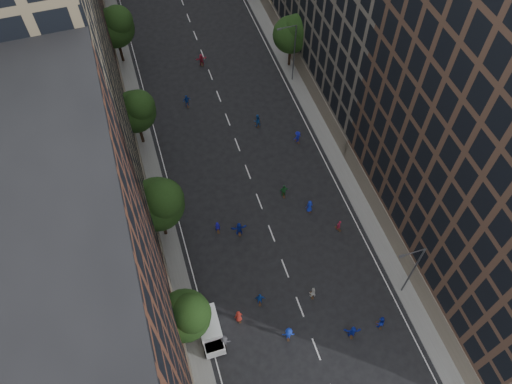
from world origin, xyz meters
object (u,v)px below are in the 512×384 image
Objects in this scene: streetlamp_near at (412,269)px; cargo_van at (210,330)px; streetlamp_far at (293,50)px; skater_2 at (380,322)px.

streetlamp_near reaches higher than cargo_van.
streetlamp_far is 37.38m from cargo_van.
streetlamp_far is at bearing 58.85° from cargo_van.
cargo_van reaches higher than skater_2.
streetlamp_near is 4.81× the size of skater_2.
skater_2 is at bearing -13.66° from cargo_van.
streetlamp_near and streetlamp_far have the same top height.
streetlamp_near is at bearing -90.00° from streetlamp_far.
streetlamp_far is 1.99× the size of cargo_van.
streetlamp_near is 20.10m from cargo_van.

